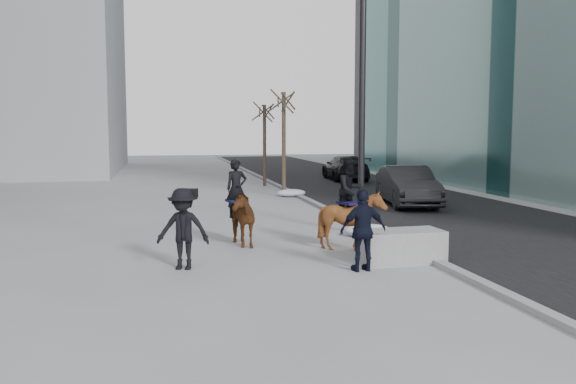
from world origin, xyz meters
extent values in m
plane|color=gray|center=(0.00, 0.00, 0.00)|extent=(120.00, 120.00, 0.00)
cube|color=black|center=(7.00, 10.00, 0.01)|extent=(8.00, 90.00, 0.01)
cube|color=gray|center=(3.00, 10.00, 0.06)|extent=(0.25, 90.00, 0.12)
cube|color=#949497|center=(2.30, -0.34, 0.37)|extent=(1.89, 1.00, 0.74)
imported|color=black|center=(6.52, 9.37, 0.79)|extent=(2.39, 4.98, 1.57)
imported|color=black|center=(7.73, 21.66, 0.74)|extent=(2.42, 5.22, 1.48)
imported|color=#471F0E|center=(-1.07, 2.48, 0.73)|extent=(1.10, 1.84, 1.46)
imported|color=black|center=(-1.07, 2.63, 1.47)|extent=(0.61, 0.46, 1.52)
cube|color=#10153B|center=(-1.07, 2.63, 1.15)|extent=(0.58, 0.64, 0.06)
imported|color=#4A2A0E|center=(1.62, 1.22, 0.75)|extent=(1.60, 1.69, 1.50)
imported|color=black|center=(1.62, 1.37, 1.51)|extent=(0.92, 0.81, 1.56)
cube|color=#0F0E33|center=(1.62, 1.37, 1.18)|extent=(0.64, 0.69, 0.06)
imported|color=black|center=(1.18, -0.96, 0.88)|extent=(1.06, 0.52, 1.75)
cylinder|color=orange|center=(1.13, -0.41, 1.15)|extent=(0.04, 0.18, 0.07)
imported|color=black|center=(-2.55, -0.01, 0.88)|extent=(1.27, 0.94, 1.75)
cube|color=black|center=(-2.40, 0.24, 1.62)|extent=(0.41, 0.31, 0.20)
cylinder|color=black|center=(2.60, 3.44, 4.50)|extent=(0.18, 0.18, 9.00)
ellipsoid|color=silver|center=(2.70, 13.50, 0.17)|extent=(1.32, 0.84, 0.33)
ellipsoid|color=silver|center=(2.70, 3.10, 0.17)|extent=(1.32, 0.84, 0.33)
camera|label=1|loc=(-2.97, -13.10, 3.00)|focal=38.00mm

